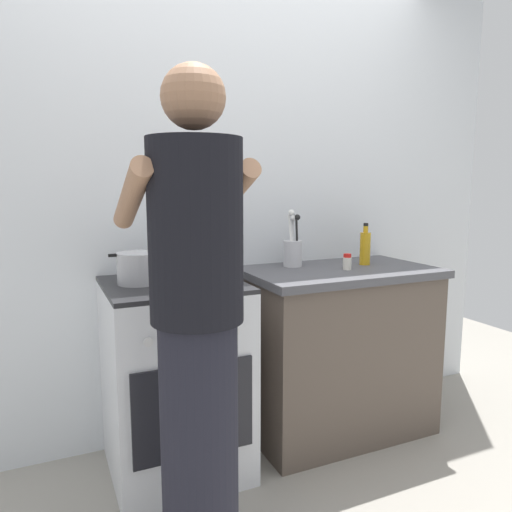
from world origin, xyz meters
name	(u,v)px	position (x,y,z in m)	size (l,w,h in m)	color
ground	(257,466)	(0.00, 0.00, 0.00)	(6.00, 6.00, 0.00)	gray
back_wall	(252,200)	(0.20, 0.50, 1.25)	(3.20, 0.10, 2.50)	silver
countertop	(338,350)	(0.55, 0.15, 0.45)	(1.00, 0.60, 0.90)	brown
stove_range	(175,377)	(-0.35, 0.15, 0.45)	(0.60, 0.62, 0.90)	silver
pot	(139,268)	(-0.49, 0.19, 0.97)	(0.26, 0.19, 0.14)	#B2B2B7
mixing_bowl	(201,271)	(-0.21, 0.16, 0.94)	(0.30, 0.30, 0.08)	#B7B7BC
utensil_crock	(293,249)	(0.35, 0.31, 0.99)	(0.10, 0.10, 0.31)	silver
spice_bottle	(347,262)	(0.56, 0.10, 0.94)	(0.04, 0.04, 0.08)	silver
oil_bottle	(365,248)	(0.74, 0.19, 1.00)	(0.06, 0.06, 0.23)	gold
person	(197,332)	(-0.43, -0.49, 0.86)	(0.41, 0.50, 1.70)	black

